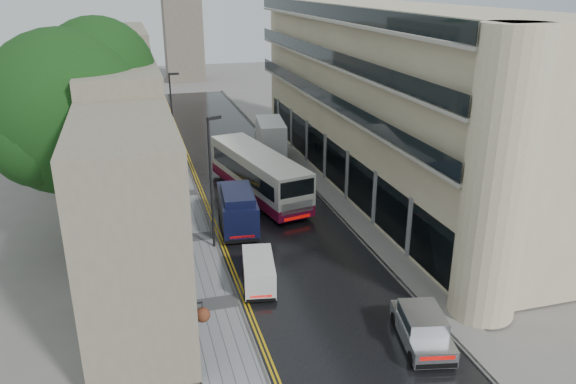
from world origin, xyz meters
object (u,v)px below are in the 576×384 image
tree_far (88,107)px  lamp_post_far (172,118)px  navy_van (224,221)px  white_van (246,285)px  tree_near (71,140)px  lamp_post_near (211,185)px  white_lorry (261,145)px  pedestrian (179,216)px  silver_hatchback (413,349)px  cream_bus (262,191)px

tree_far → lamp_post_far: bearing=25.8°
navy_van → white_van: bearing=-85.8°
white_van → lamp_post_far: size_ratio=0.47×
tree_near → tree_far: bearing=88.7°
white_van → lamp_post_near: (-0.67, 6.56, 3.34)m
white_van → navy_van: 7.30m
white_lorry → pedestrian: white_lorry is taller
navy_van → lamp_post_near: lamp_post_near is taller
silver_hatchback → lamp_post_far: bearing=114.3°
white_van → pedestrian: bearing=113.7°
white_lorry → cream_bus: bearing=-95.1°
tree_near → lamp_post_near: size_ratio=1.69×
pedestrian → lamp_post_far: lamp_post_far is taller
tree_far → pedestrian: (5.67, -12.25, -5.17)m
pedestrian → lamp_post_near: 4.86m
lamp_post_near → white_lorry: bearing=45.7°
white_lorry → navy_van: (-5.81, -14.43, -0.52)m
cream_bus → lamp_post_near: bearing=-144.9°
cream_bus → navy_van: size_ratio=2.21×
white_van → lamp_post_far: lamp_post_far is taller
tree_far → navy_van: bearing=-60.7°
white_van → white_lorry: bearing=84.2°
white_lorry → white_van: white_lorry is taller
white_lorry → navy_van: white_lorry is taller
pedestrian → lamp_post_near: lamp_post_near is taller
cream_bus → silver_hatchback: bearing=-94.5°
silver_hatchback → pedestrian: size_ratio=2.34×
lamp_post_near → navy_van: bearing=21.2°
tree_far → lamp_post_near: bearing=-64.3°
tree_near → white_van: bearing=-47.0°
white_lorry → silver_hatchback: (-0.08, -28.90, -1.15)m
white_van → lamp_post_far: (-1.35, 25.32, 3.24)m
cream_bus → white_van: size_ratio=3.33×
tree_near → white_lorry: (14.37, 12.68, -4.96)m
tree_near → lamp_post_far: 17.98m
white_van → pedestrian: (-2.46, 9.78, 0.18)m
tree_far → white_van: size_ratio=3.29×
silver_hatchback → navy_van: bearing=123.4°
white_van → tree_near: bearing=142.6°
tree_far → pedestrian: 14.46m
tree_far → lamp_post_near: 17.30m
tree_near → lamp_post_far: tree_near is taller
lamp_post_near → lamp_post_far: (-0.68, 18.76, -0.10)m
white_lorry → lamp_post_far: lamp_post_far is taller
white_van → cream_bus: bearing=81.8°
white_van → navy_van: bearing=98.5°
cream_bus → white_lorry: white_lorry is taller
lamp_post_near → tree_near: bearing=141.6°
tree_near → silver_hatchback: (14.29, -16.23, -6.10)m
cream_bus → white_lorry: (2.40, 10.66, 0.25)m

